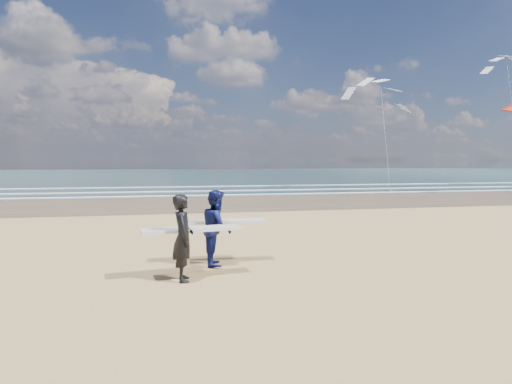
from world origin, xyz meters
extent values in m
cube|color=#463525|center=(20.00, 18.00, 0.01)|extent=(220.00, 12.00, 0.01)
cube|color=#173034|center=(20.00, 72.00, 0.01)|extent=(220.00, 100.00, 0.02)
cube|color=white|center=(20.00, 22.80, 0.05)|extent=(220.00, 0.50, 0.05)
cube|color=white|center=(20.00, 27.50, 0.05)|extent=(220.00, 0.50, 0.05)
cube|color=white|center=(20.00, 34.00, 0.05)|extent=(220.00, 0.50, 0.05)
imported|color=black|center=(0.38, -0.44, 0.94)|extent=(0.45, 0.69, 1.87)
cube|color=silver|center=(0.58, -0.09, 1.06)|extent=(2.25, 0.84, 0.07)
imported|color=#0C1244|center=(1.29, 0.88, 0.93)|extent=(0.80, 0.98, 1.87)
cube|color=silver|center=(1.49, 1.23, 1.04)|extent=(2.21, 0.55, 0.07)
cube|color=slate|center=(19.04, 24.48, 0.05)|extent=(0.12, 0.12, 0.10)
camera|label=1|loc=(-0.18, -10.22, 2.60)|focal=32.00mm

